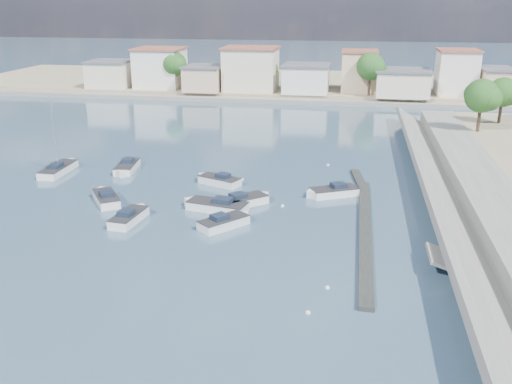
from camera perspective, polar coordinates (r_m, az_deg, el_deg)
ground at (r=77.55m, az=5.50°, el=4.79°), size 400.00×400.00×0.00m
seawall_walkway at (r=52.84m, az=23.43°, el=-2.44°), size 5.00×90.00×1.80m
breakwater at (r=51.21m, az=10.72°, el=-2.68°), size 2.00×31.02×0.35m
far_shore_land at (r=128.45m, az=7.44°, el=10.60°), size 160.00×40.00×1.40m
far_shore_quay at (r=107.77m, az=6.87°, el=8.91°), size 160.00×2.50×0.80m
far_town at (r=112.94m, az=12.68°, el=11.37°), size 113.01×12.80×8.35m
shore_trees at (r=103.97m, az=11.59°, el=11.55°), size 74.56×38.32×7.92m
motorboat_a at (r=56.84m, az=-14.79°, el=-0.59°), size 4.19×4.91×1.48m
motorboat_b at (r=49.13m, az=-3.02°, el=-3.05°), size 4.23×4.57×1.48m
motorboat_c at (r=53.01m, az=-4.17°, el=-1.40°), size 6.34×3.20×1.48m
motorboat_d at (r=57.05m, az=7.55°, el=-0.04°), size 5.12×3.87×1.48m
motorboat_e at (r=51.42m, az=-12.47°, el=-2.47°), size 2.25×5.14×1.48m
motorboat_f at (r=60.40m, az=-3.84°, el=1.15°), size 5.01×3.46×1.48m
motorboat_g at (r=66.49m, az=-12.82°, el=2.38°), size 2.62×5.76×1.48m
motorboat_h at (r=54.18m, az=-1.13°, el=-0.90°), size 4.87×4.71×1.48m
sailboat at (r=68.06m, az=-19.07°, el=2.21°), size 2.17×6.68×9.00m
mooring_buoys at (r=52.33m, az=4.79°, el=-2.08°), size 11.32×34.06×0.35m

